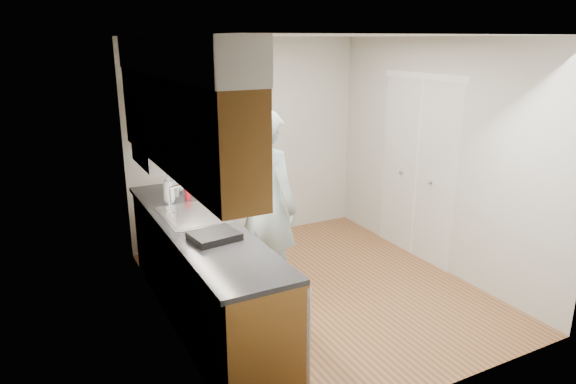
% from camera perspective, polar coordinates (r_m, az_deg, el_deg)
% --- Properties ---
extents(floor, '(3.50, 3.50, 0.00)m').
position_cam_1_polar(floor, '(5.36, 3.24, -10.82)').
color(floor, brown).
rests_on(floor, ground).
extents(ceiling, '(3.50, 3.50, 0.00)m').
position_cam_1_polar(ceiling, '(4.76, 3.75, 16.96)').
color(ceiling, white).
rests_on(ceiling, wall_left).
extents(wall_left, '(0.02, 3.50, 2.50)m').
position_cam_1_polar(wall_left, '(4.36, -13.70, -0.12)').
color(wall_left, '#B6B5AB').
rests_on(wall_left, floor).
extents(wall_right, '(0.02, 3.50, 2.50)m').
position_cam_1_polar(wall_right, '(5.81, 16.30, 3.84)').
color(wall_right, '#B6B5AB').
rests_on(wall_right, floor).
extents(wall_back, '(3.00, 0.02, 2.50)m').
position_cam_1_polar(wall_back, '(6.44, -4.58, 5.67)').
color(wall_back, '#B6B5AB').
rests_on(wall_back, floor).
extents(counter, '(0.64, 2.80, 1.30)m').
position_cam_1_polar(counter, '(4.70, -9.47, -8.54)').
color(counter, brown).
rests_on(counter, floor).
extents(upper_cabinets, '(0.47, 2.80, 1.21)m').
position_cam_1_polar(upper_cabinets, '(4.30, -12.29, 9.29)').
color(upper_cabinets, brown).
rests_on(upper_cabinets, wall_left).
extents(closet_door, '(0.02, 1.22, 2.05)m').
position_cam_1_polar(closet_door, '(6.07, 14.12, 2.35)').
color(closet_door, white).
rests_on(closet_door, wall_right).
extents(floor_mat, '(0.81, 1.07, 0.02)m').
position_cam_1_polar(floor_mat, '(5.26, -2.22, -11.27)').
color(floor_mat, slate).
rests_on(floor_mat, floor).
extents(person, '(0.77, 0.89, 2.11)m').
position_cam_1_polar(person, '(4.86, -2.36, -0.12)').
color(person, '#94B1B5').
rests_on(person, floor_mat).
extents(soap_bottle_a, '(0.16, 0.16, 0.30)m').
position_cam_1_polar(soap_bottle_a, '(5.10, -13.15, 0.48)').
color(soap_bottle_a, silver).
rests_on(soap_bottle_a, counter).
extents(soap_bottle_b, '(0.12, 0.13, 0.21)m').
position_cam_1_polar(soap_bottle_b, '(5.30, -12.59, 0.65)').
color(soap_bottle_b, silver).
rests_on(soap_bottle_b, counter).
extents(soap_bottle_c, '(0.15, 0.15, 0.15)m').
position_cam_1_polar(soap_bottle_c, '(5.45, -12.12, 0.79)').
color(soap_bottle_c, silver).
rests_on(soap_bottle_c, counter).
extents(soda_can, '(0.09, 0.09, 0.12)m').
position_cam_1_polar(soda_can, '(5.16, -11.09, -0.22)').
color(soda_can, red).
rests_on(soda_can, counter).
extents(dish_rack, '(0.40, 0.35, 0.06)m').
position_cam_1_polar(dish_rack, '(4.13, -8.19, -4.86)').
color(dish_rack, black).
rests_on(dish_rack, counter).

